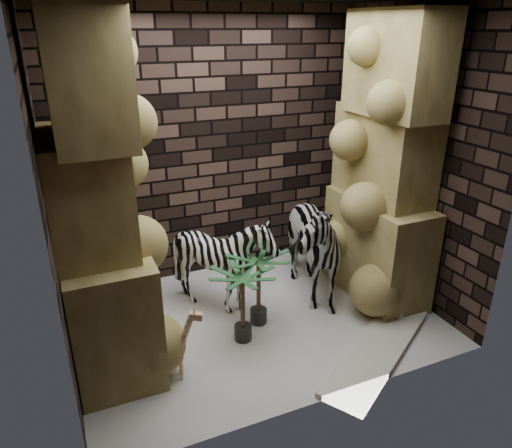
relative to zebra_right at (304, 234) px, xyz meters
name	(u,v)px	position (x,y,z in m)	size (l,w,h in m)	color
floor	(257,320)	(-0.66, -0.28, -0.73)	(3.50, 3.50, 0.00)	beige
wall_back	(212,148)	(-0.66, 0.97, 0.77)	(3.50, 3.50, 0.00)	black
wall_front	(331,230)	(-0.66, -1.53, 0.77)	(3.50, 3.50, 0.00)	black
wall_left	(47,207)	(-2.41, -0.28, 0.77)	(3.00, 3.00, 0.00)	black
wall_right	(412,159)	(1.09, -0.28, 0.77)	(3.00, 3.00, 0.00)	black
rock_pillar_left	(95,200)	(-2.06, -0.28, 0.77)	(0.68, 1.30, 3.00)	tan
rock_pillar_right	(386,162)	(0.76, -0.28, 0.77)	(0.58, 1.25, 3.00)	tan
zebra_right	(304,234)	(0.00, 0.00, 0.00)	(0.66, 1.23, 1.46)	white
zebra_left	(224,267)	(-0.88, 0.07, -0.24)	(0.87, 1.08, 0.98)	white
giraffe_toy	(169,344)	(-1.67, -0.77, -0.38)	(0.35, 0.12, 0.69)	#E2B685
palm_front	(259,288)	(-0.66, -0.32, -0.34)	(0.36, 0.36, 0.78)	#15471E
palm_back	(243,305)	(-0.91, -0.52, -0.36)	(0.36, 0.36, 0.75)	#15471E
surfboard	(378,350)	(0.15, -1.20, -0.70)	(1.69, 0.41, 0.05)	silver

